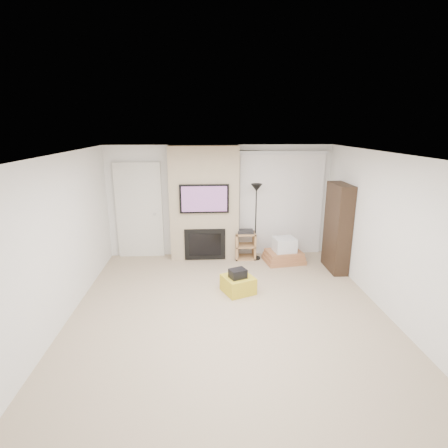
{
  "coord_description": "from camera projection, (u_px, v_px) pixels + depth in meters",
  "views": [
    {
      "loc": [
        -0.39,
        -4.97,
        2.89
      ],
      "look_at": [
        0.0,
        1.2,
        1.15
      ],
      "focal_mm": 28.0,
      "sensor_mm": 36.0,
      "label": 1
    }
  ],
  "objects": [
    {
      "name": "wall_right",
      "position": [
        390.0,
        236.0,
        5.39
      ],
      "size": [
        0.0,
        5.5,
        2.5
      ],
      "primitive_type": "cube",
      "rotation": [
        1.57,
        0.0,
        1.57
      ],
      "color": "white",
      "rests_on": "ground"
    },
    {
      "name": "black_bag",
      "position": [
        238.0,
        274.0,
        6.15
      ],
      "size": [
        0.34,
        0.31,
        0.16
      ],
      "primitive_type": "cube",
      "rotation": [
        0.0,
        0.0,
        0.39
      ],
      "color": "black",
      "rests_on": "ottoman"
    },
    {
      "name": "vertical_blinds",
      "position": [
        281.0,
        200.0,
        7.91
      ],
      "size": [
        1.98,
        0.1,
        2.37
      ],
      "color": "silver",
      "rests_on": "floor"
    },
    {
      "name": "ottoman",
      "position": [
        238.0,
        284.0,
        6.26
      ],
      "size": [
        0.65,
        0.65,
        0.3
      ],
      "primitive_type": "cube",
      "rotation": [
        0.0,
        0.0,
        0.39
      ],
      "color": "gold",
      "rests_on": "floor"
    },
    {
      "name": "floor",
      "position": [
        229.0,
        313.0,
        5.58
      ],
      "size": [
        5.0,
        5.5,
        0.0
      ],
      "primitive_type": "cube",
      "color": "tan",
      "rests_on": "ground"
    },
    {
      "name": "bookshelf",
      "position": [
        338.0,
        228.0,
        7.08
      ],
      "size": [
        0.3,
        0.8,
        1.8
      ],
      "color": "black",
      "rests_on": "floor"
    },
    {
      "name": "wall_back",
      "position": [
        220.0,
        201.0,
        7.88
      ],
      "size": [
        5.0,
        0.0,
        2.5
      ],
      "primitive_type": "cube",
      "rotation": [
        1.57,
        0.0,
        0.0
      ],
      "color": "white",
      "rests_on": "ground"
    },
    {
      "name": "box_stack",
      "position": [
        284.0,
        253.0,
        7.65
      ],
      "size": [
        0.91,
        0.74,
        0.55
      ],
      "color": "#A46A43",
      "rests_on": "floor"
    },
    {
      "name": "wall_front",
      "position": [
        257.0,
        354.0,
        2.6
      ],
      "size": [
        5.0,
        0.0,
        2.5
      ],
      "primitive_type": "cube",
      "rotation": [
        1.57,
        0.0,
        0.0
      ],
      "color": "white",
      "rests_on": "ground"
    },
    {
      "name": "wall_left",
      "position": [
        58.0,
        242.0,
        5.09
      ],
      "size": [
        0.0,
        5.5,
        2.5
      ],
      "primitive_type": "cube",
      "rotation": [
        1.57,
        0.0,
        1.57
      ],
      "color": "white",
      "rests_on": "ground"
    },
    {
      "name": "floor_lamp",
      "position": [
        256.0,
        200.0,
        7.54
      ],
      "size": [
        0.25,
        0.25,
        1.7
      ],
      "color": "black",
      "rests_on": "floor"
    },
    {
      "name": "hvac_vent",
      "position": [
        250.0,
        151.0,
        5.7
      ],
      "size": [
        0.35,
        0.18,
        0.01
      ],
      "primitive_type": "cube",
      "color": "silver",
      "rests_on": "ceiling"
    },
    {
      "name": "entry_door",
      "position": [
        139.0,
        211.0,
        7.79
      ],
      "size": [
        1.02,
        0.11,
        2.14
      ],
      "color": "silver",
      "rests_on": "floor"
    },
    {
      "name": "av_stand",
      "position": [
        245.0,
        243.0,
        7.84
      ],
      "size": [
        0.45,
        0.38,
        0.66
      ],
      "color": "tan",
      "rests_on": "floor"
    },
    {
      "name": "fireplace_wall",
      "position": [
        204.0,
        204.0,
        7.67
      ],
      "size": [
        1.5,
        0.47,
        2.5
      ],
      "color": "tan",
      "rests_on": "floor"
    },
    {
      "name": "ceiling",
      "position": [
        229.0,
        155.0,
        4.9
      ],
      "size": [
        5.0,
        5.5,
        0.0
      ],
      "primitive_type": "cube",
      "color": "white",
      "rests_on": "wall_back"
    }
  ]
}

